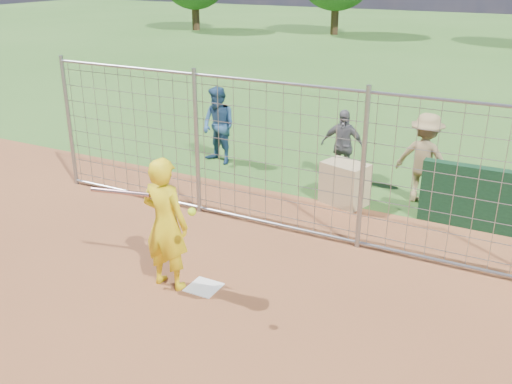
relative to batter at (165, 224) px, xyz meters
The scene contains 10 objects.
ground 1.12m from the batter, 36.30° to the left, with size 100.00×100.00×0.00m, color #2D591E.
home_plate 1.06m from the batter, 17.56° to the left, with size 0.43×0.43×0.02m, color silver.
dugout_wall 5.55m from the batter, 45.53° to the left, with size 2.60×0.20×1.10m, color #11381E.
batter is the anchor object (origin of this frame).
bystander_a 5.31m from the batter, 113.53° to the left, with size 0.84×0.65×1.72m, color navy.
bystander_b 5.09m from the batter, 81.86° to the left, with size 0.89×0.37×1.52m, color #5B595F.
bystander_c 5.31m from the batter, 62.72° to the left, with size 1.10×0.63×1.71m, color #90794E.
equipment_bin 4.14m from the batter, 73.30° to the left, with size 0.80×0.55×0.80m, color tan.
equipment_in_play 0.56m from the batter, 141.28° to the right, with size 1.77×0.39×0.15m.
backstop_fence 2.42m from the batter, 78.50° to the left, with size 9.08×0.08×2.60m.
Camera 1 is at (3.85, -5.95, 4.24)m, focal length 40.00 mm.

